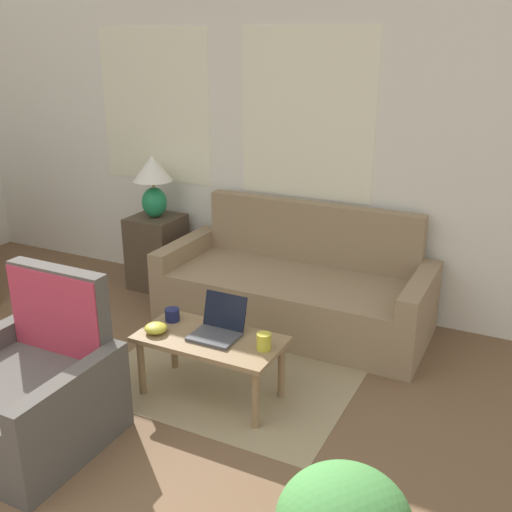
% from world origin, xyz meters
% --- Properties ---
extents(wall_back, '(6.69, 0.06, 2.60)m').
position_xyz_m(wall_back, '(-0.00, 3.45, 1.31)').
color(wall_back, white).
rests_on(wall_back, ground_plane).
extents(rug, '(1.60, 1.89, 0.01)m').
position_xyz_m(rug, '(0.68, 2.37, 0.00)').
color(rug, '#9E8966').
rests_on(rug, ground_plane).
extents(couch, '(2.05, 0.86, 0.90)m').
position_xyz_m(couch, '(0.74, 3.01, 0.26)').
color(couch, '#937A5B').
rests_on(couch, ground_plane).
extents(armchair, '(0.85, 0.80, 0.91)m').
position_xyz_m(armchair, '(0.01, 1.01, 0.26)').
color(armchair, '#514C47').
rests_on(armchair, ground_plane).
extents(side_table, '(0.42, 0.42, 0.65)m').
position_xyz_m(side_table, '(-0.65, 3.13, 0.32)').
color(side_table, '#4C3D2D').
rests_on(side_table, ground_plane).
extents(table_lamp, '(0.34, 0.34, 0.54)m').
position_xyz_m(table_lamp, '(-0.65, 3.13, 0.98)').
color(table_lamp, '#1E8451').
rests_on(table_lamp, side_table).
extents(coffee_table, '(0.89, 0.46, 0.40)m').
position_xyz_m(coffee_table, '(0.68, 1.81, 0.35)').
color(coffee_table, '#8E704C').
rests_on(coffee_table, ground_plane).
extents(laptop, '(0.28, 0.28, 0.23)m').
position_xyz_m(laptop, '(0.71, 1.86, 0.46)').
color(laptop, '#47474C').
rests_on(laptop, coffee_table).
extents(cup_navy, '(0.09, 0.09, 0.08)m').
position_xyz_m(cup_navy, '(0.35, 1.90, 0.44)').
color(cup_navy, '#191E4C').
rests_on(cup_navy, coffee_table).
extents(cup_yellow, '(0.08, 0.08, 0.10)m').
position_xyz_m(cup_yellow, '(1.04, 1.82, 0.45)').
color(cup_yellow, gold).
rests_on(cup_yellow, coffee_table).
extents(snack_bowl, '(0.14, 0.14, 0.06)m').
position_xyz_m(snack_bowl, '(0.36, 1.71, 0.43)').
color(snack_bowl, gold).
rests_on(snack_bowl, coffee_table).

